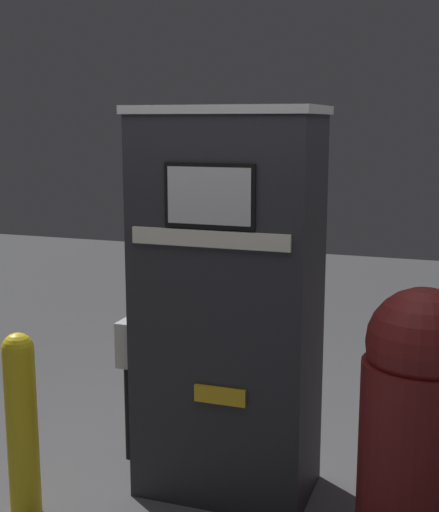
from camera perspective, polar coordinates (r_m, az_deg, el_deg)
name	(u,v)px	position (r m, az deg, el deg)	size (l,w,h in m)	color
ground_plane	(211,511)	(3.69, -0.72, -19.74)	(14.00, 14.00, 0.00)	#4C4C4F
gas_pump	(228,305)	(3.55, 0.65, -3.94)	(0.97, 0.56, 1.95)	#28282D
safety_bollard	(22,421)	(3.58, -15.55, -12.58)	(0.15, 0.15, 0.91)	yellow
trash_bin	(419,418)	(3.30, 15.66, -12.36)	(0.51, 0.51, 1.18)	maroon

